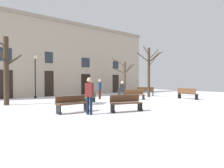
# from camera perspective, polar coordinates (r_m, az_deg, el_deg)

# --- Properties ---
(ground_plane) EXTENTS (36.49, 36.49, 0.00)m
(ground_plane) POSITION_cam_1_polar(r_m,az_deg,el_deg) (16.92, 3.92, -4.68)
(ground_plane) COLOR white
(building_facade) EXTENTS (22.80, 0.60, 8.23)m
(building_facade) POSITION_cam_1_polar(r_m,az_deg,el_deg) (24.06, -11.45, 6.99)
(building_facade) COLOR tan
(building_facade) RESTS_ON ground
(tree_near_facade) EXTENTS (2.00, 1.16, 4.64)m
(tree_near_facade) POSITION_cam_1_polar(r_m,az_deg,el_deg) (15.95, -26.73, 3.49)
(tree_near_facade) COLOR #382B1E
(tree_near_facade) RESTS_ON ground
(tree_foreground) EXTENTS (3.04, 2.00, 5.08)m
(tree_foreground) POSITION_cam_1_polar(r_m,az_deg,el_deg) (21.12, 10.00, 3.76)
(tree_foreground) COLOR #382B1E
(tree_foreground) RESTS_ON ground
(tree_left_of_center) EXTENTS (1.67, 2.50, 4.27)m
(tree_left_of_center) POSITION_cam_1_polar(r_m,az_deg,el_deg) (24.51, 3.40, 2.11)
(tree_left_of_center) COLOR #4C3D2D
(tree_left_of_center) RESTS_ON ground
(streetlamp) EXTENTS (0.30, 0.30, 4.08)m
(streetlamp) POSITION_cam_1_polar(r_m,az_deg,el_deg) (20.74, -20.07, 3.20)
(streetlamp) COLOR black
(streetlamp) RESTS_ON ground
(litter_bin) EXTENTS (0.46, 0.46, 0.79)m
(litter_bin) POSITION_cam_1_polar(r_m,az_deg,el_deg) (22.04, 2.11, -2.26)
(litter_bin) COLOR black
(litter_bin) RESTS_ON ground
(bench_near_lamp) EXTENTS (1.84, 0.50, 0.89)m
(bench_near_lamp) POSITION_cam_1_polar(r_m,az_deg,el_deg) (11.31, -10.66, -5.26)
(bench_near_lamp) COLOR #51331E
(bench_near_lamp) RESTS_ON ground
(bench_by_litter_bin) EXTENTS (0.68, 1.96, 0.97)m
(bench_by_litter_bin) POSITION_cam_1_polar(r_m,az_deg,el_deg) (19.84, 19.69, -2.40)
(bench_by_litter_bin) COLOR #51331E
(bench_by_litter_bin) RESTS_ON ground
(bench_back_to_back_right) EXTENTS (1.86, 1.03, 0.92)m
(bench_back_to_back_right) POSITION_cam_1_polar(r_m,az_deg,el_deg) (11.43, 3.83, -5.14)
(bench_back_to_back_right) COLOR #51331E
(bench_back_to_back_right) RESTS_ON ground
(bench_facing_shops) EXTENTS (1.67, 1.47, 0.83)m
(bench_facing_shops) POSITION_cam_1_polar(r_m,az_deg,el_deg) (15.19, -5.82, -3.70)
(bench_facing_shops) COLOR #2D4C33
(bench_facing_shops) RESTS_ON ground
(bench_back_to_back_left) EXTENTS (1.55, 1.58, 0.94)m
(bench_back_to_back_left) POSITION_cam_1_polar(r_m,az_deg,el_deg) (22.68, 8.97, -1.94)
(bench_back_to_back_left) COLOR #3D2819
(bench_back_to_back_left) RESTS_ON ground
(bench_far_corner) EXTENTS (1.83, 1.35, 0.89)m
(bench_far_corner) POSITION_cam_1_polar(r_m,az_deg,el_deg) (18.19, 5.93, -2.86)
(bench_far_corner) COLOR brown
(bench_far_corner) RESTS_ON ground
(person_strolling) EXTENTS (0.42, 0.42, 1.61)m
(person_strolling) POSITION_cam_1_polar(r_m,az_deg,el_deg) (16.44, 2.79, -1.76)
(person_strolling) COLOR #403D3A
(person_strolling) RESTS_ON ground
(person_by_shop_door) EXTENTS (0.38, 0.44, 1.84)m
(person_by_shop_door) POSITION_cam_1_polar(r_m,az_deg,el_deg) (10.49, -6.17, -2.62)
(person_by_shop_door) COLOR black
(person_by_shop_door) RESTS_ON ground
(person_crossing_plaza) EXTENTS (0.34, 0.43, 1.76)m
(person_crossing_plaza) POSITION_cam_1_polar(r_m,az_deg,el_deg) (18.63, -3.36, -1.11)
(person_crossing_plaza) COLOR #350F0F
(person_crossing_plaza) RESTS_ON ground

